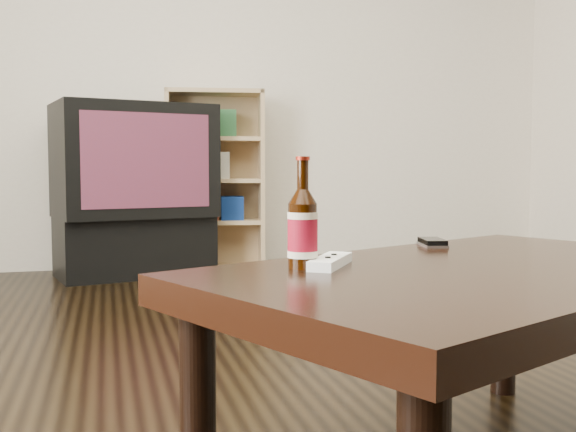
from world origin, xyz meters
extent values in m
cube|color=silver|center=(0.00, 3.01, 1.35)|extent=(5.00, 0.02, 2.70)
cube|color=black|center=(-0.45, 2.67, 0.18)|extent=(0.96, 0.63, 0.35)
cube|color=black|center=(-0.45, 2.67, 0.69)|extent=(0.99, 0.74, 0.66)
cube|color=#9F2510|center=(-0.39, 2.40, 0.69)|extent=(0.71, 0.17, 0.53)
cube|color=tan|center=(-0.23, 2.83, 0.57)|extent=(0.07, 0.28, 1.13)
cube|color=tan|center=(0.35, 2.75, 0.57)|extent=(0.07, 0.28, 1.13)
cube|color=tan|center=(0.06, 2.79, 1.12)|extent=(0.64, 0.36, 0.03)
cube|color=tan|center=(0.06, 2.79, 0.01)|extent=(0.64, 0.36, 0.03)
cube|color=tan|center=(0.08, 2.92, 0.57)|extent=(0.61, 0.11, 1.13)
cube|color=tan|center=(0.06, 2.79, 0.30)|extent=(0.59, 0.33, 0.03)
cube|color=tan|center=(0.06, 2.79, 0.57)|extent=(0.59, 0.33, 0.03)
cube|color=tan|center=(0.06, 2.79, 0.83)|extent=(0.59, 0.33, 0.03)
cube|color=#933926|center=(-0.03, 2.79, 0.40)|extent=(0.23, 0.20, 0.17)
cube|color=navy|center=(0.16, 2.76, 0.39)|extent=(0.16, 0.19, 0.15)
cube|color=beige|center=(0.01, 2.78, 0.66)|extent=(0.28, 0.21, 0.17)
cube|color=#2B6438|center=(0.10, 2.77, 0.92)|extent=(0.20, 0.20, 0.17)
cube|color=#512A18|center=(-0.06, 2.79, 0.91)|extent=(0.13, 0.19, 0.15)
cube|color=black|center=(0.12, -0.24, 0.41)|extent=(1.36, 1.12, 0.06)
cylinder|color=black|center=(-0.46, -0.21, 0.19)|extent=(0.09, 0.09, 0.38)
cylinder|color=black|center=(0.48, 0.21, 0.19)|extent=(0.09, 0.09, 0.38)
cylinder|color=black|center=(-0.24, -0.18, 0.51)|extent=(0.06, 0.06, 0.13)
cylinder|color=maroon|center=(-0.24, -0.18, 0.51)|extent=(0.06, 0.06, 0.08)
cylinder|color=beige|center=(-0.24, -0.18, 0.55)|extent=(0.06, 0.06, 0.01)
cylinder|color=beige|center=(-0.24, -0.18, 0.47)|extent=(0.06, 0.06, 0.01)
cone|color=black|center=(-0.24, -0.18, 0.59)|extent=(0.06, 0.06, 0.03)
cylinder|color=black|center=(-0.24, -0.18, 0.63)|extent=(0.02, 0.02, 0.06)
cylinder|color=maroon|center=(-0.24, -0.18, 0.66)|extent=(0.03, 0.03, 0.01)
cube|color=silver|center=(0.19, 0.10, 0.45)|extent=(0.08, 0.12, 0.01)
cube|color=black|center=(0.19, 0.10, 0.45)|extent=(0.07, 0.11, 0.02)
cylinder|color=silver|center=(0.18, 0.07, 0.46)|extent=(0.02, 0.02, 0.00)
cube|color=white|center=(-0.18, -0.18, 0.45)|extent=(0.14, 0.17, 0.02)
cylinder|color=black|center=(-0.16, -0.15, 0.46)|extent=(0.02, 0.02, 0.00)
cylinder|color=black|center=(-0.19, -0.19, 0.46)|extent=(0.02, 0.02, 0.00)
camera|label=1|loc=(-0.62, -1.45, 0.64)|focal=42.00mm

